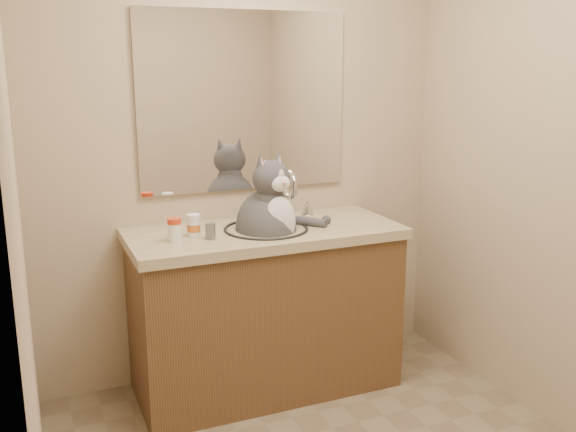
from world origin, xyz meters
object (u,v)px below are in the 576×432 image
object	(u,v)px
pill_bottle_orange	(194,226)
grey_canister	(210,231)
cat	(268,223)
pill_bottle_redcap	(175,230)

from	to	relation	value
pill_bottle_orange	grey_canister	distance (m)	0.09
cat	grey_canister	size ratio (longest dim) A/B	7.88
pill_bottle_orange	grey_canister	size ratio (longest dim) A/B	1.42
pill_bottle_orange	cat	bearing A→B (deg)	-2.77
pill_bottle_redcap	pill_bottle_orange	bearing A→B (deg)	24.39
cat	pill_bottle_orange	bearing A→B (deg)	160.98
cat	pill_bottle_orange	distance (m)	0.37
pill_bottle_redcap	pill_bottle_orange	xyz separation A→B (m)	(0.10, 0.05, -0.00)
pill_bottle_orange	pill_bottle_redcap	bearing A→B (deg)	-155.61
pill_bottle_orange	grey_canister	bearing A→B (deg)	-49.21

